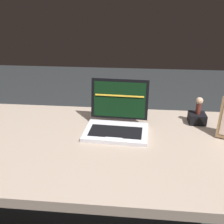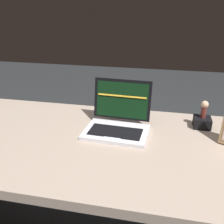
% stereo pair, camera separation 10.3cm
% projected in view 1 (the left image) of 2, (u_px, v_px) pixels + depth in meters
% --- Properties ---
extents(desk, '(1.77, 0.68, 0.70)m').
position_uv_depth(desk, '(103.00, 161.00, 1.05)').
color(desk, '#A18E7D').
rests_on(desk, ground).
extents(laptop_front, '(0.27, 0.23, 0.20)m').
position_uv_depth(laptop_front, '(117.00, 122.00, 1.08)').
color(laptop_front, silver).
rests_on(laptop_front, desk).
extents(figurine_stand, '(0.07, 0.07, 0.05)m').
position_uv_depth(figurine_stand, '(197.00, 118.00, 1.16)').
color(figurine_stand, black).
rests_on(figurine_stand, desk).
extents(figurine, '(0.03, 0.03, 0.08)m').
position_uv_depth(figurine, '(199.00, 104.00, 1.13)').
color(figurine, '#5D251E').
rests_on(figurine, figurine_stand).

